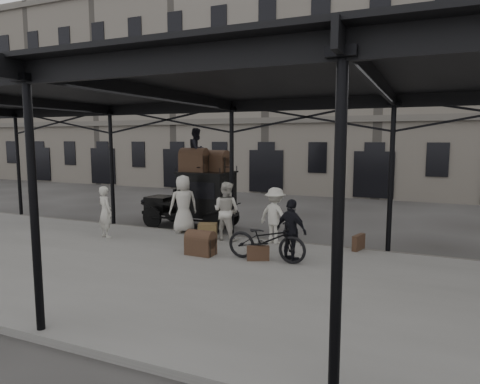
# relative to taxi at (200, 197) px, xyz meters

# --- Properties ---
(ground) EXTENTS (120.00, 120.00, 0.00)m
(ground) POSITION_rel_taxi_xyz_m (1.93, -3.26, -1.20)
(ground) COLOR #383533
(ground) RESTS_ON ground
(platform) EXTENTS (28.00, 8.00, 0.15)m
(platform) POSITION_rel_taxi_xyz_m (1.93, -5.26, -1.13)
(platform) COLOR slate
(platform) RESTS_ON ground
(canopy) EXTENTS (22.50, 9.00, 4.74)m
(canopy) POSITION_rel_taxi_xyz_m (1.93, -4.99, 3.39)
(canopy) COLOR black
(canopy) RESTS_ON ground
(building_frontage) EXTENTS (64.00, 8.00, 14.00)m
(building_frontage) POSITION_rel_taxi_xyz_m (1.93, 14.74, 5.80)
(building_frontage) COLOR slate
(building_frontage) RESTS_ON ground
(taxi) EXTENTS (3.65, 1.55, 2.18)m
(taxi) POSITION_rel_taxi_xyz_m (0.00, 0.00, 0.00)
(taxi) COLOR black
(taxi) RESTS_ON ground
(porter_left) EXTENTS (0.73, 0.61, 1.70)m
(porter_left) POSITION_rel_taxi_xyz_m (-1.79, -3.16, -0.20)
(porter_left) COLOR beige
(porter_left) RESTS_ON platform
(porter_midleft) EXTENTS (1.01, 0.84, 1.89)m
(porter_midleft) POSITION_rel_taxi_xyz_m (2.02, -1.88, -0.11)
(porter_midleft) COLOR beige
(porter_midleft) RESTS_ON platform
(porter_centre) EXTENTS (1.15, 1.14, 2.00)m
(porter_centre) POSITION_rel_taxi_xyz_m (0.17, -1.46, -0.05)
(porter_centre) COLOR beige
(porter_centre) RESTS_ON platform
(porter_official) EXTENTS (1.06, 0.77, 1.67)m
(porter_official) POSITION_rel_taxi_xyz_m (4.66, -3.40, -0.22)
(porter_official) COLOR black
(porter_official) RESTS_ON platform
(porter_right) EXTENTS (1.28, 0.98, 1.75)m
(porter_right) POSITION_rel_taxi_xyz_m (3.60, -1.68, -0.18)
(porter_right) COLOR beige
(porter_right) RESTS_ON platform
(bicycle) EXTENTS (2.18, 0.77, 1.14)m
(bicycle) POSITION_rel_taxi_xyz_m (4.03, -3.60, -0.48)
(bicycle) COLOR black
(bicycle) RESTS_ON platform
(porter_roof) EXTENTS (0.65, 0.81, 1.61)m
(porter_roof) POSITION_rel_taxi_xyz_m (-0.03, -0.10, 1.78)
(porter_roof) COLOR black
(porter_roof) RESTS_ON taxi
(steamer_trunk_roof_near) EXTENTS (1.02, 0.65, 0.73)m
(steamer_trunk_roof_near) POSITION_rel_taxi_xyz_m (-0.08, -0.25, 1.34)
(steamer_trunk_roof_near) COLOR #483121
(steamer_trunk_roof_near) RESTS_ON taxi
(steamer_trunk_roof_far) EXTENTS (0.99, 0.73, 0.66)m
(steamer_trunk_roof_far) POSITION_rel_taxi_xyz_m (0.67, 0.20, 1.31)
(steamer_trunk_roof_far) COLOR #483121
(steamer_trunk_roof_far) RESTS_ON taxi
(steamer_trunk_platform) EXTENTS (0.82, 0.52, 0.58)m
(steamer_trunk_platform) POSITION_rel_taxi_xyz_m (2.13, -3.79, -0.76)
(steamer_trunk_platform) COLOR #483121
(steamer_trunk_platform) RESTS_ON platform
(wicker_hamper) EXTENTS (0.72, 0.64, 0.50)m
(wicker_hamper) POSITION_rel_taxi_xyz_m (1.38, -1.97, -0.80)
(wicker_hamper) COLOR olive
(wicker_hamper) RESTS_ON platform
(suitcase_upright) EXTENTS (0.31, 0.62, 0.45)m
(suitcase_upright) POSITION_rel_taxi_xyz_m (6.12, -1.46, -0.83)
(suitcase_upright) COLOR #483121
(suitcase_upright) RESTS_ON platform
(suitcase_flat) EXTENTS (0.60, 0.40, 0.40)m
(suitcase_flat) POSITION_rel_taxi_xyz_m (3.83, -3.69, -0.85)
(suitcase_flat) COLOR #483121
(suitcase_flat) RESTS_ON platform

